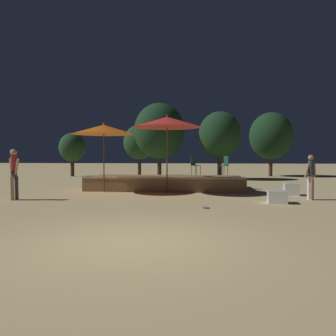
% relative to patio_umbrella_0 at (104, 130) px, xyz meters
% --- Properties ---
extents(ground_plane, '(120.00, 120.00, 0.00)m').
position_rel_patio_umbrella_0_xyz_m(ground_plane, '(2.85, -7.97, -2.72)').
color(ground_plane, tan).
extents(wooden_deck, '(7.17, 3.01, 0.67)m').
position_rel_patio_umbrella_0_xyz_m(wooden_deck, '(2.55, 1.62, -2.42)').
color(wooden_deck, olive).
rests_on(wooden_deck, ground).
extents(patio_umbrella_0, '(2.71, 2.71, 3.00)m').
position_rel_patio_umbrella_0_xyz_m(patio_umbrella_0, '(0.00, 0.00, 0.00)').
color(patio_umbrella_0, brown).
rests_on(patio_umbrella_0, ground).
extents(patio_umbrella_1, '(2.93, 2.93, 3.32)m').
position_rel_patio_umbrella_0_xyz_m(patio_umbrella_1, '(2.75, 0.01, 0.30)').
color(patio_umbrella_1, brown).
rests_on(patio_umbrella_1, ground).
extents(cube_seat_0, '(0.63, 0.63, 0.48)m').
position_rel_patio_umbrella_0_xyz_m(cube_seat_0, '(7.82, -0.35, -2.48)').
color(cube_seat_0, white).
rests_on(cube_seat_0, ground).
extents(cube_seat_1, '(0.68, 0.68, 0.42)m').
position_rel_patio_umbrella_0_xyz_m(cube_seat_1, '(6.73, -2.64, -2.51)').
color(cube_seat_1, white).
rests_on(cube_seat_1, ground).
extents(cube_seat_2, '(0.76, 0.76, 0.47)m').
position_rel_patio_umbrella_0_xyz_m(cube_seat_2, '(1.06, 0.59, -2.48)').
color(cube_seat_2, '#2D9EDB').
rests_on(cube_seat_2, ground).
extents(person_0, '(0.48, 0.28, 1.62)m').
position_rel_patio_umbrella_0_xyz_m(person_0, '(8.11, -1.71, -1.86)').
color(person_0, '#997051').
rests_on(person_0, ground).
extents(person_1, '(0.53, 0.31, 1.83)m').
position_rel_patio_umbrella_0_xyz_m(person_1, '(-2.50, -2.72, -1.70)').
color(person_1, '#3F3F47').
rests_on(person_1, ground).
extents(bistro_chair_0, '(0.47, 0.46, 0.90)m').
position_rel_patio_umbrella_0_xyz_m(bistro_chair_0, '(5.34, 1.80, -1.50)').
color(bistro_chair_0, '#1E4C47').
rests_on(bistro_chair_0, wooden_deck).
extents(bistro_chair_1, '(0.48, 0.48, 0.90)m').
position_rel_patio_umbrella_0_xyz_m(bistro_chair_1, '(3.90, 1.90, -1.50)').
color(bistro_chair_1, '#1E4C47').
rests_on(bistro_chair_1, wooden_deck).
extents(frisbee_disc, '(0.23, 0.23, 0.03)m').
position_rel_patio_umbrella_0_xyz_m(frisbee_disc, '(4.30, -3.97, -2.70)').
color(frisbee_disc, '#E54C99').
rests_on(frisbee_disc, ground).
extents(background_tree_0, '(2.50, 2.50, 4.02)m').
position_rel_patio_umbrella_0_xyz_m(background_tree_0, '(-0.58, 11.77, -0.08)').
color(background_tree_0, '#3D2B1C').
rests_on(background_tree_0, ground).
extents(background_tree_1, '(3.27, 3.27, 4.91)m').
position_rel_patio_umbrella_0_xyz_m(background_tree_1, '(9.65, 12.00, 0.39)').
color(background_tree_1, '#3D2B1C').
rests_on(background_tree_1, ground).
extents(background_tree_2, '(3.47, 3.47, 5.19)m').
position_rel_patio_umbrella_0_xyz_m(background_tree_2, '(1.40, 8.54, 0.56)').
color(background_tree_2, '#3D2B1C').
rests_on(background_tree_2, ground).
extents(background_tree_3, '(2.82, 2.82, 4.53)m').
position_rel_patio_umbrella_0_xyz_m(background_tree_3, '(5.50, 8.25, 0.25)').
color(background_tree_3, '#3D2B1C').
rests_on(background_tree_3, ground).
extents(background_tree_4, '(1.99, 1.99, 3.31)m').
position_rel_patio_umbrella_0_xyz_m(background_tree_4, '(-5.54, 10.40, -0.51)').
color(background_tree_4, '#3D2B1C').
rests_on(background_tree_4, ground).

